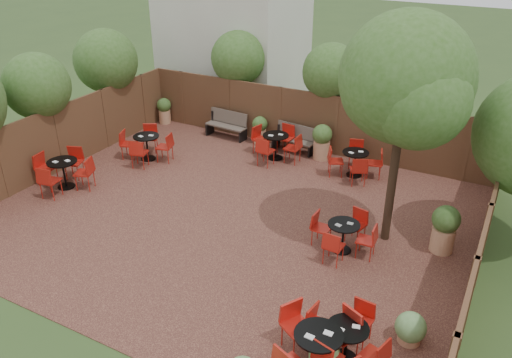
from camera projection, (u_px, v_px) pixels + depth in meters
The scene contains 13 objects.
ground at pixel (230, 217), 13.54m from camera, with size 80.00×80.00×0.00m, color #354F23.
courtyard_paving at pixel (230, 216), 13.53m from camera, with size 12.00×10.00×0.02m, color #391A17.
fence_back at pixel (307, 121), 17.01m from camera, with size 12.00×0.08×2.00m, color #4F2F1D.
fence_left at pixel (58, 139), 15.61m from camera, with size 0.08×10.00×2.00m, color #4F2F1D.
fence_right at pixel (482, 247), 10.56m from camera, with size 0.08×10.00×2.00m, color #4F2F1D.
neighbour_building at pixel (234, 3), 19.89m from camera, with size 5.00×4.00×8.00m, color beige.
overhang_foliage at pixel (225, 92), 14.22m from camera, with size 16.01×10.55×2.78m.
courtyard_tree at pixel (405, 86), 10.87m from camera, with size 2.92×2.85×5.40m.
park_bench_left at pixel (227, 124), 18.15m from camera, with size 1.53×0.58×0.93m.
park_bench_right at pixel (295, 138), 17.06m from camera, with size 1.49×0.65×0.89m.
bistro_tables at pixel (242, 198), 13.43m from camera, with size 10.94×9.22×0.95m.
planters at pixel (305, 153), 15.66m from camera, with size 11.38×4.29×1.17m.
low_shrubs at pixel (331, 352), 8.92m from camera, with size 2.74×2.94×0.62m.
Camera 1 is at (6.09, -9.91, 7.04)m, focal length 36.34 mm.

